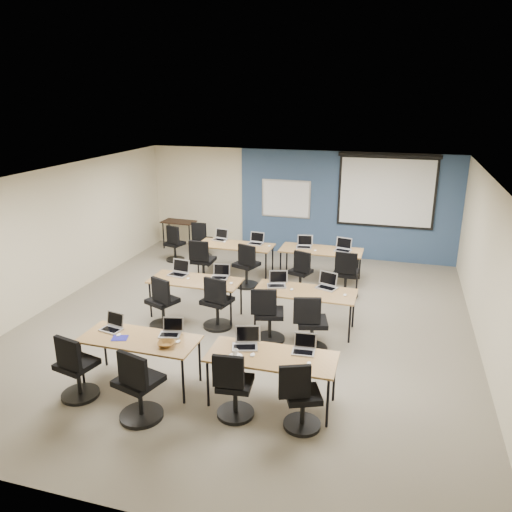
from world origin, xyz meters
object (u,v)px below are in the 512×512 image
(whiteboard, at_px, (286,199))
(spare_chair_a, at_px, (202,243))
(laptop_7, at_px, (327,284))
(laptop_11, at_px, (343,247))
(task_chair_6, at_px, (268,319))
(utility_table, at_px, (179,225))
(training_table_back_left, at_px, (235,247))
(training_table_back_right, at_px, (321,252))
(task_chair_3, at_px, (300,401))
(task_chair_7, at_px, (311,328))
(task_chair_10, at_px, (301,275))
(laptop_1, at_px, (171,331))
(training_table_mid_left, at_px, (195,282))
(task_chair_11, at_px, (345,278))
(training_table_front_left, at_px, (140,341))
(projector_screen, at_px, (387,187))
(training_table_mid_right, at_px, (305,293))
(task_chair_2, at_px, (234,390))
(spare_chair_b, at_px, (174,246))
(laptop_9, at_px, (256,241))
(task_chair_4, at_px, (163,307))
(laptop_3, at_px, (304,347))
(laptop_8, at_px, (221,237))
(laptop_4, at_px, (179,271))
(laptop_2, at_px, (246,342))
(laptop_5, at_px, (220,274))
(task_chair_9, at_px, (247,269))
(task_chair_5, at_px, (217,307))
(laptop_6, at_px, (277,282))
(task_chair_8, at_px, (202,265))
(task_chair_0, at_px, (76,372))
(task_chair_1, at_px, (138,390))
(laptop_10, at_px, (304,244))

(whiteboard, xyz_separation_m, spare_chair_a, (-1.96, -1.03, -1.06))
(laptop_7, bearing_deg, laptop_11, 109.29)
(task_chair_6, relative_size, utility_table, 1.13)
(training_table_back_left, height_order, training_table_back_right, same)
(task_chair_3, xyz_separation_m, task_chair_7, (-0.23, 2.00, 0.02))
(utility_table, bearing_deg, task_chair_10, -27.87)
(laptop_1, distance_m, utility_table, 6.68)
(training_table_mid_left, bearing_deg, utility_table, 118.29)
(training_table_back_left, distance_m, task_chair_11, 2.71)
(training_table_front_left, relative_size, task_chair_6, 1.69)
(projector_screen, relative_size, training_table_mid_right, 1.34)
(laptop_1, relative_size, task_chair_3, 0.31)
(task_chair_2, xyz_separation_m, task_chair_11, (0.92, 4.49, 0.02))
(whiteboard, height_order, task_chair_11, whiteboard)
(laptop_1, distance_m, spare_chair_b, 5.53)
(projector_screen, bearing_deg, laptop_9, -147.92)
(task_chair_4, height_order, task_chair_7, task_chair_7)
(laptop_3, height_order, laptop_8, laptop_8)
(laptop_7, distance_m, task_chair_10, 1.63)
(utility_table, distance_m, spare_chair_a, 1.15)
(task_chair_2, xyz_separation_m, laptop_4, (-2.10, 2.98, 0.39))
(laptop_2, bearing_deg, spare_chair_b, 107.31)
(laptop_3, distance_m, laptop_5, 3.13)
(task_chair_9, bearing_deg, whiteboard, 104.08)
(training_table_back_left, height_order, task_chair_2, task_chair_2)
(task_chair_5, xyz_separation_m, laptop_6, (0.97, 0.54, 0.37))
(task_chair_4, distance_m, task_chair_8, 2.30)
(training_table_mid_right, relative_size, task_chair_0, 1.78)
(task_chair_0, distance_m, laptop_4, 3.20)
(task_chair_8, bearing_deg, training_table_mid_left, -73.45)
(task_chair_6, height_order, task_chair_8, task_chair_8)
(training_table_mid_left, height_order, laptop_5, laptop_5)
(task_chair_10, xyz_separation_m, task_chair_11, (0.94, 0.01, 0.03))
(training_table_back_right, height_order, laptop_7, laptop_7)
(task_chair_7, bearing_deg, task_chair_3, -98.08)
(training_table_back_right, bearing_deg, laptop_4, -135.36)
(task_chair_1, height_order, task_chair_6, task_chair_1)
(laptop_5, height_order, task_chair_9, task_chair_9)
(training_table_back_left, bearing_deg, laptop_1, -82.84)
(laptop_9, bearing_deg, task_chair_8, -131.47)
(laptop_4, xyz_separation_m, laptop_10, (1.97, 2.43, -0.00))
(task_chair_10, bearing_deg, task_chair_5, -98.50)
(training_table_back_right, relative_size, laptop_2, 5.24)
(projector_screen, height_order, task_chair_7, projector_screen)
(laptop_4, bearing_deg, task_chair_5, -23.11)
(task_chair_2, xyz_separation_m, task_chair_4, (-2.06, 2.14, 0.01))
(spare_chair_b, bearing_deg, laptop_11, 13.78)
(laptop_1, xyz_separation_m, laptop_7, (1.90, 2.46, 0.01))
(laptop_11, bearing_deg, laptop_8, -167.91)
(laptop_11, bearing_deg, task_chair_9, -141.64)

